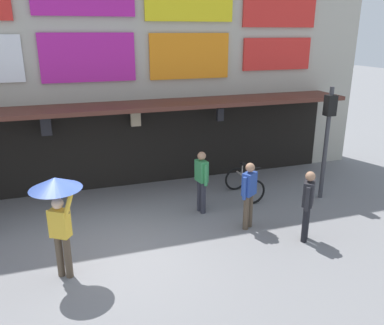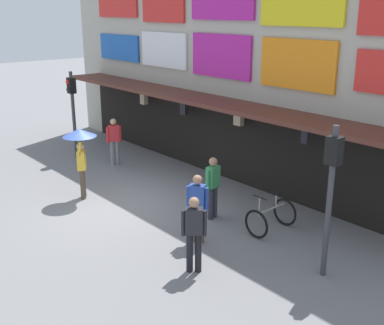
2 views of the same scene
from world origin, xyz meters
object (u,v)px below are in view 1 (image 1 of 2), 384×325
Objects in this scene: traffic_light_far at (328,126)px; pedestrian_with_umbrella at (57,200)px; pedestrian_in_black at (308,202)px; bicycle_parked at (244,184)px; pedestrian_in_red at (249,192)px; pedestrian_in_yellow at (201,179)px.

traffic_light_far reaches higher than pedestrian_with_umbrella.
pedestrian_in_black is (-1.84, -1.98, -1.19)m from traffic_light_far.
pedestrian_in_red reaches higher than bicycle_parked.
pedestrian_in_red and pedestrian_in_black have the same top height.
bicycle_parked is 0.70× the size of pedestrian_in_red.
pedestrian_in_black is (1.77, -2.15, 0.00)m from pedestrian_in_yellow.
bicycle_parked is 5.75m from pedestrian_with_umbrella.
traffic_light_far reaches higher than pedestrian_in_yellow.
traffic_light_far is at bearing 13.68° from pedestrian_with_umbrella.
pedestrian_in_yellow is at bearing -159.86° from bicycle_parked.
pedestrian_with_umbrella reaches higher than pedestrian_in_yellow.
bicycle_parked is (-2.09, 0.73, -1.75)m from traffic_light_far.
pedestrian_in_red is at bearing 9.33° from pedestrian_with_umbrella.
pedestrian_with_umbrella reaches higher than pedestrian_in_black.
bicycle_parked is 0.57× the size of pedestrian_with_umbrella.
pedestrian_in_red is at bearing -160.04° from traffic_light_far.
pedestrian_in_red is at bearing -112.96° from bicycle_parked.
traffic_light_far is 1.90× the size of pedestrian_in_black.
pedestrian_in_yellow is 0.81× the size of pedestrian_with_umbrella.
traffic_light_far is 3.25m from pedestrian_in_red.
pedestrian_in_black reaches higher than bicycle_parked.
pedestrian_in_red is 1.43m from pedestrian_in_yellow.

